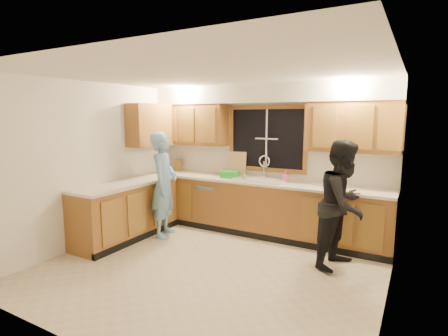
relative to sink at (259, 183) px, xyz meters
The scene contains 26 objects.
floor 1.82m from the sink, 90.00° to the right, with size 4.20×4.20×0.00m, color beige.
ceiling 2.29m from the sink, 90.00° to the right, with size 4.20×4.20×0.00m, color white.
wall_back 0.49m from the sink, 90.00° to the left, with size 4.20×4.20×0.00m, color white.
wall_left 2.67m from the sink, 142.62° to the right, with size 3.80×3.80×0.00m, color white.
wall_right 2.67m from the sink, 37.38° to the right, with size 3.80×3.80×0.00m, color white.
base_cabinets_back 0.42m from the sink, 90.00° to the right, with size 4.20×0.60×0.88m, color #925D2A.
base_cabinets_left 2.23m from the sink, 145.12° to the right, with size 0.60×1.90×0.88m, color #925D2A.
countertop_back 0.04m from the sink, 90.00° to the right, with size 4.20×0.63×0.04m, color beige.
countertop_left 2.18m from the sink, 144.90° to the right, with size 0.63×1.90×0.04m, color beige.
upper_cabinets_left 1.72m from the sink, behind, with size 1.35×0.33×0.75m, color #925D2A.
upper_cabinets_right 1.72m from the sink, ahead, with size 1.35×0.33×0.75m, color #925D2A.
upper_cabinets_return 2.21m from the sink, 165.94° to the right, with size 0.33×0.90×0.75m, color #925D2A.
soffit 1.49m from the sink, 90.00° to the left, with size 4.20×0.35×0.30m, color silver.
window_frame 0.79m from the sink, 90.00° to the left, with size 1.44×0.03×1.14m.
sink is the anchor object (origin of this frame).
dishwasher 0.96m from the sink, behind, with size 0.60×0.56×0.82m, color white.
stove 2.60m from the sink, 134.61° to the right, with size 0.58×0.75×0.90m, color white.
man 1.59m from the sink, 146.72° to the right, with size 0.63×0.41×1.73m, color #71A6D6.
woman 1.63m from the sink, 24.57° to the right, with size 0.82×0.64×1.69m, color black.
knife_block 1.83m from the sink, behind, with size 0.12×0.10×0.22m, color olive.
cutting_board 0.63m from the sink, 158.50° to the left, with size 0.33×0.02×0.43m, color tan.
dish_crate 0.56m from the sink, behind, with size 0.27×0.26×0.13m, color green.
soap_bottle 0.46m from the sink, ahead, with size 0.09×0.09×0.20m, color #DC5384.
bowl 1.16m from the sink, ahead, with size 0.22×0.22×0.06m, color silver.
can_left 0.30m from the sink, 136.12° to the right, with size 0.06×0.06×0.12m, color beige.
can_right 0.29m from the sink, 133.88° to the right, with size 0.07×0.07×0.13m, color beige.
Camera 1 is at (2.30, -3.71, 1.98)m, focal length 28.00 mm.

